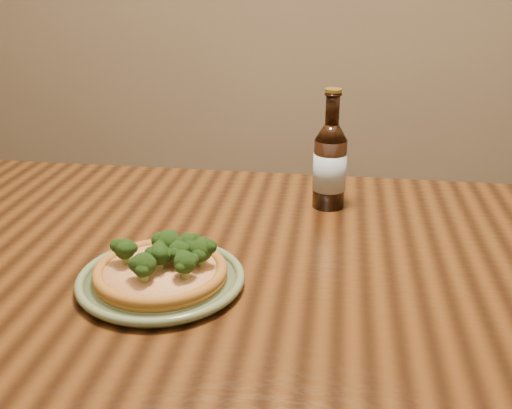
# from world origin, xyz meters

# --- Properties ---
(table) EXTENTS (1.60, 0.90, 0.75)m
(table) POSITION_xyz_m (0.00, 0.10, 0.66)
(table) COLOR #46260F
(table) RESTS_ON ground
(plate) EXTENTS (0.26, 0.26, 0.02)m
(plate) POSITION_xyz_m (-0.13, 0.00, 0.76)
(plate) COLOR #62724E
(plate) RESTS_ON table
(pizza) EXTENTS (0.21, 0.21, 0.07)m
(pizza) POSITION_xyz_m (-0.13, 0.00, 0.78)
(pizza) COLOR #9D6423
(pizza) RESTS_ON plate
(beer_bottle) EXTENTS (0.07, 0.07, 0.24)m
(beer_bottle) POSITION_xyz_m (0.12, 0.36, 0.84)
(beer_bottle) COLOR black
(beer_bottle) RESTS_ON table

